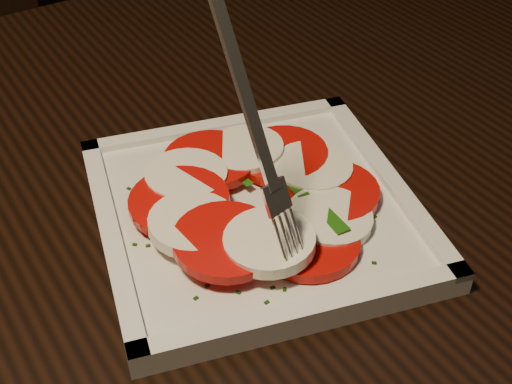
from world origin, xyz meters
TOP-DOWN VIEW (x-y plane):
  - table at (-0.11, 0.03)m, footprint 1.21×0.81m
  - plate at (-0.10, -0.06)m, footprint 0.31×0.31m
  - caprese_salad at (-0.10, -0.06)m, footprint 0.21×0.22m
  - fork at (-0.13, -0.09)m, footprint 0.05×0.08m

SIDE VIEW (x-z plane):
  - table at x=-0.11m, z-range 0.28..1.03m
  - plate at x=-0.10m, z-range 0.75..0.76m
  - caprese_salad at x=-0.10m, z-range 0.76..0.79m
  - fork at x=-0.13m, z-range 0.79..0.96m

